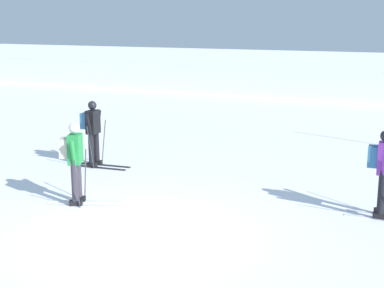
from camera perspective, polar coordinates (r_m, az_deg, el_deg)
ground_plane at (r=10.09m, az=-5.79°, el=-9.12°), size 120.00×120.00×0.00m
far_snow_ridge at (r=30.28m, az=15.79°, el=6.45°), size 80.00×6.69×1.44m
skier_black at (r=14.52m, az=-10.16°, el=1.41°), size 1.63×1.00×1.71m
skier_green at (r=11.55m, az=-11.95°, el=-1.54°), size 1.62×0.96×1.71m
skier_purple at (r=11.17m, az=18.93°, el=-2.45°), size 1.62×1.00×1.71m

